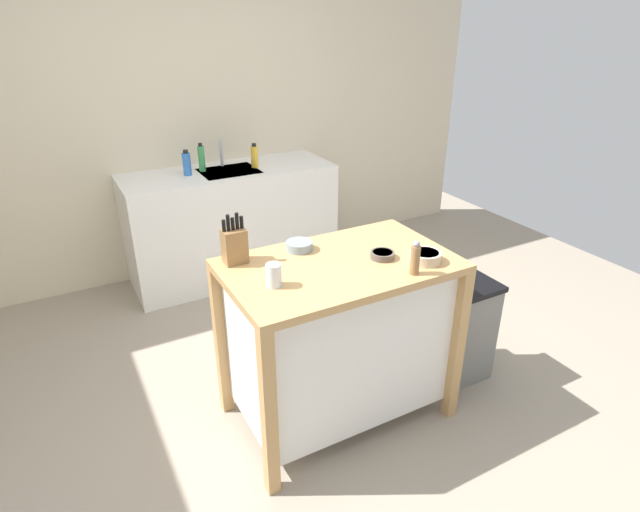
{
  "coord_description": "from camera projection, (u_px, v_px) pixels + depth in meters",
  "views": [
    {
      "loc": [
        -0.98,
        -2.04,
        2.04
      ],
      "look_at": [
        0.19,
        0.11,
        0.88
      ],
      "focal_mm": 29.24,
      "sensor_mm": 36.0,
      "label": 1
    }
  ],
  "objects": [
    {
      "name": "ground_plane",
      "position": [
        300.0,
        412.0,
        2.92
      ],
      "size": [
        6.57,
        6.57,
        0.0
      ],
      "primitive_type": "plane",
      "color": "gray",
      "rests_on": "ground"
    },
    {
      "name": "wall_back",
      "position": [
        174.0,
        114.0,
        4.05
      ],
      "size": [
        5.57,
        0.1,
        2.6
      ],
      "primitive_type": "cube",
      "color": "beige",
      "rests_on": "ground"
    },
    {
      "name": "kitchen_island",
      "position": [
        338.0,
        333.0,
        2.71
      ],
      "size": [
        1.13,
        0.69,
        0.93
      ],
      "color": "tan",
      "rests_on": "ground"
    },
    {
      "name": "knife_block",
      "position": [
        234.0,
        245.0,
        2.49
      ],
      "size": [
        0.11,
        0.09,
        0.25
      ],
      "color": "olive",
      "rests_on": "kitchen_island"
    },
    {
      "name": "bowl_ceramic_small",
      "position": [
        299.0,
        246.0,
        2.65
      ],
      "size": [
        0.14,
        0.14,
        0.05
      ],
      "color": "gray",
      "rests_on": "kitchen_island"
    },
    {
      "name": "bowl_ceramic_wide",
      "position": [
        425.0,
        257.0,
        2.52
      ],
      "size": [
        0.15,
        0.15,
        0.05
      ],
      "color": "beige",
      "rests_on": "kitchen_island"
    },
    {
      "name": "bowl_stoneware_deep",
      "position": [
        382.0,
        255.0,
        2.56
      ],
      "size": [
        0.12,
        0.12,
        0.03
      ],
      "color": "#564C47",
      "rests_on": "kitchen_island"
    },
    {
      "name": "drinking_cup",
      "position": [
        274.0,
        275.0,
        2.29
      ],
      "size": [
        0.07,
        0.07,
        0.11
      ],
      "color": "silver",
      "rests_on": "kitchen_island"
    },
    {
      "name": "pepper_grinder",
      "position": [
        415.0,
        258.0,
        2.39
      ],
      "size": [
        0.04,
        0.04,
        0.17
      ],
      "color": "olive",
      "rests_on": "kitchen_island"
    },
    {
      "name": "trash_bin",
      "position": [
        461.0,
        331.0,
        3.08
      ],
      "size": [
        0.36,
        0.28,
        0.63
      ],
      "color": "slate",
      "rests_on": "ground"
    },
    {
      "name": "sink_counter",
      "position": [
        232.0,
        223.0,
        4.26
      ],
      "size": [
        1.65,
        0.6,
        0.9
      ],
      "color": "white",
      "rests_on": "ground"
    },
    {
      "name": "sink_faucet",
      "position": [
        221.0,
        152.0,
        4.13
      ],
      "size": [
        0.02,
        0.02,
        0.22
      ],
      "color": "#B7BCC1",
      "rests_on": "sink_counter"
    },
    {
      "name": "bottle_dish_soap",
      "position": [
        255.0,
        156.0,
        4.11
      ],
      "size": [
        0.06,
        0.06,
        0.19
      ],
      "color": "yellow",
      "rests_on": "sink_counter"
    },
    {
      "name": "bottle_hand_soap",
      "position": [
        201.0,
        158.0,
        4.0
      ],
      "size": [
        0.05,
        0.05,
        0.22
      ],
      "color": "green",
      "rests_on": "sink_counter"
    },
    {
      "name": "bottle_spray_cleaner",
      "position": [
        187.0,
        164.0,
        3.91
      ],
      "size": [
        0.06,
        0.06,
        0.19
      ],
      "color": "blue",
      "rests_on": "sink_counter"
    }
  ]
}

